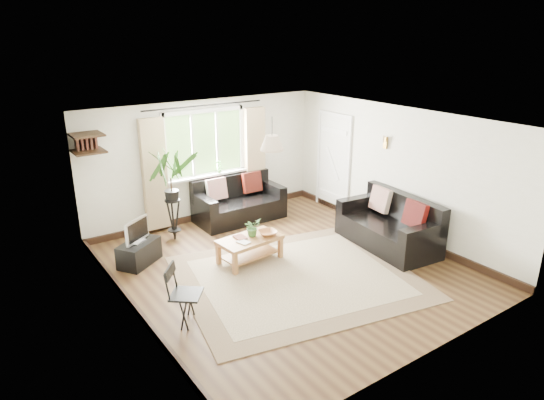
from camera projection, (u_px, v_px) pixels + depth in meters
floor at (286, 267)px, 7.88m from camera, size 5.50×5.50×0.00m
ceiling at (288, 121)px, 7.08m from camera, size 5.50×5.50×0.00m
wall_back at (205, 161)px, 9.61m from camera, size 5.00×0.02×2.40m
wall_front at (434, 265)px, 5.35m from camera, size 5.00×0.02×2.40m
wall_left at (128, 235)px, 6.14m from camera, size 0.02×5.50×2.40m
wall_right at (397, 172)px, 8.82m from camera, size 0.02×5.50×2.40m
rug at (297, 277)px, 7.55m from camera, size 4.04×3.64×0.02m
window at (205, 144)px, 9.47m from camera, size 2.50×0.16×2.16m
door at (333, 163)px, 10.19m from camera, size 0.06×0.96×2.06m
corner_shelf at (88, 143)px, 7.98m from camera, size 0.50×0.50×0.34m
pendant_lamp at (272, 139)px, 7.51m from camera, size 0.36×0.36×0.54m
wall_sconce at (384, 141)px, 8.84m from camera, size 0.12×0.12×0.28m
sofa_back at (239, 200)px, 9.75m from camera, size 1.77×0.90×0.83m
sofa_right at (388, 223)px, 8.53m from camera, size 1.94×1.11×0.87m
coffee_table at (250, 250)px, 8.02m from camera, size 1.08×0.66×0.42m
table_plant at (252, 227)px, 7.99m from camera, size 0.32×0.29×0.30m
bowl at (267, 233)px, 8.05m from camera, size 0.34×0.34×0.08m
book_a at (240, 244)px, 7.72m from camera, size 0.20×0.24×0.02m
book_b at (235, 238)px, 7.91m from camera, size 0.18×0.24×0.02m
tv_stand at (139, 253)px, 7.96m from camera, size 0.82×0.73×0.38m
tv at (137, 230)px, 7.82m from camera, size 0.56×0.46×0.42m
palm_stand at (172, 196)px, 8.67m from camera, size 0.75×0.75×1.67m
folding_chair at (186, 295)px, 6.26m from camera, size 0.60×0.60×0.82m
sill_plant at (219, 167)px, 9.70m from camera, size 0.14×0.10×0.27m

